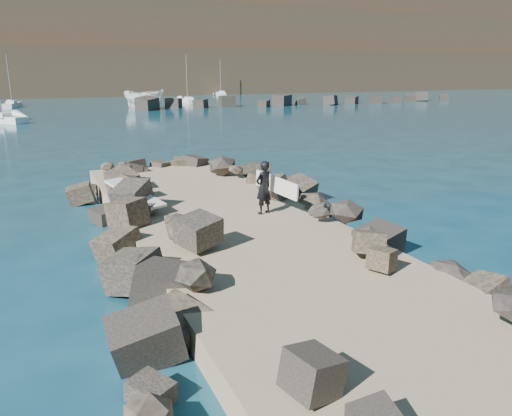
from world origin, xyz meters
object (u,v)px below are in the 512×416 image
object	(u,v)px
boat_imported	(144,99)
surfer_with_board	(265,187)
surfboard_resting	(135,196)
sailboat_b	(12,105)

from	to	relation	value
boat_imported	surfer_with_board	bearing A→B (deg)	-137.64
surfboard_resting	sailboat_b	bearing A→B (deg)	69.29
surfer_with_board	sailboat_b	bearing A→B (deg)	97.55
surfboard_resting	surfer_with_board	bearing A→B (deg)	-55.34
surfboard_resting	boat_imported	size ratio (longest dim) A/B	0.38
boat_imported	sailboat_b	size ratio (longest dim) A/B	0.91
surfer_with_board	sailboat_b	distance (m)	66.28
surfboard_resting	sailboat_b	size ratio (longest dim) A/B	0.35
sailboat_b	surfboard_resting	bearing A→B (deg)	-85.51
surfboard_resting	sailboat_b	xyz separation A→B (m)	(-4.99, 63.54, -0.69)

